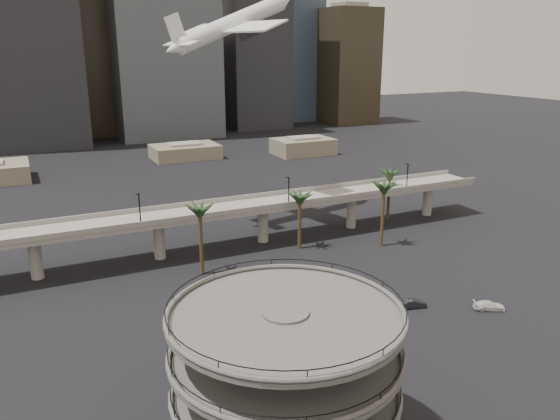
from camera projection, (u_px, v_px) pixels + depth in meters
name	position (u px, v px, depth m)	size (l,w,h in m)	color
ground	(370.00, 400.00, 63.59)	(700.00, 700.00, 0.00)	black
parking_ramp	(285.00, 372.00, 51.89)	(22.20, 22.20, 17.35)	#494644
overpass	(213.00, 215.00, 108.91)	(130.00, 9.30, 14.70)	slate
palm_trees	(325.00, 193.00, 110.25)	(54.40, 18.40, 14.00)	#42311C
low_buildings	(149.00, 158.00, 188.35)	(135.00, 27.50, 6.80)	#69614D
skyline	(123.00, 33.00, 244.03)	(269.00, 86.00, 124.66)	#7E6B57
airborne_jet	(232.00, 24.00, 117.46)	(34.24, 31.37, 15.09)	silver
car_a	(251.00, 336.00, 76.29)	(1.63, 4.05, 1.38)	#C2401B
car_b	(412.00, 303.00, 86.06)	(1.52, 4.36, 1.44)	black
car_c	(489.00, 306.00, 85.35)	(1.95, 4.81, 1.39)	silver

